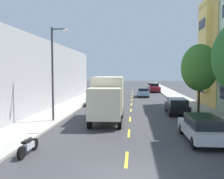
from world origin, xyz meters
TOP-DOWN VIEW (x-y plane):
  - ground_plane at (0.00, 30.00)m, footprint 160.00×160.00m
  - sidewalk_left at (-7.10, 28.00)m, footprint 3.20×120.00m
  - sidewalk_right at (7.10, 28.00)m, footprint 3.20×120.00m
  - lane_centerline_dashes at (0.00, 24.50)m, footprint 0.14×47.20m
  - apartment_block_opposite at (-13.70, 20.00)m, footprint 10.00×36.00m
  - street_tree_second at (6.40, 14.95)m, footprint 3.38×3.38m
  - street_lamp at (-5.96, 10.13)m, footprint 1.35×0.28m
  - delivery_box_truck at (-1.81, 11.14)m, footprint 2.55×7.29m
  - parked_wagon_black at (4.40, 14.99)m, footprint 1.93×4.74m
  - parked_wagon_forest at (-4.32, 21.46)m, footprint 1.96×4.75m
  - parked_sedan_red at (-4.39, 29.64)m, footprint 1.88×4.53m
  - parked_sedan_white at (4.43, 52.87)m, footprint 1.87×4.53m
  - parked_hatchback_champagne at (-4.34, 37.37)m, footprint 1.74×4.00m
  - parked_suv_navy at (-4.37, 50.86)m, footprint 1.97×4.81m
  - parked_pickup_burgundy at (4.43, 42.05)m, footprint 2.03×5.31m
  - parked_wagon_silver at (4.21, 5.34)m, footprint 1.88×4.72m
  - parked_sedan_orange at (-4.44, 43.61)m, footprint 1.93×4.55m
  - moving_sky_sedan at (1.80, 31.85)m, footprint 1.80×4.50m
  - parked_motorcycle at (-4.75, 2.28)m, footprint 0.62×2.05m

SIDE VIEW (x-z plane):
  - ground_plane at x=0.00m, z-range 0.00..0.00m
  - lane_centerline_dashes at x=0.00m, z-range 0.00..0.01m
  - sidewalk_left at x=-7.10m, z-range 0.00..0.14m
  - sidewalk_right at x=7.10m, z-range 0.00..0.14m
  - parked_motorcycle at x=-4.75m, z-range -0.04..0.86m
  - parked_sedan_red at x=-4.39m, z-range 0.03..1.46m
  - parked_sedan_white at x=4.43m, z-range 0.03..1.46m
  - parked_sedan_orange at x=-4.44m, z-range 0.03..1.46m
  - moving_sky_sedan at x=1.80m, z-range 0.03..1.46m
  - parked_hatchback_champagne at x=-4.34m, z-range 0.01..1.51m
  - parked_wagon_black at x=4.40m, z-range 0.05..1.55m
  - parked_wagon_forest at x=-4.32m, z-range 0.05..1.55m
  - parked_wagon_silver at x=4.21m, z-range 0.05..1.55m
  - parked_pickup_burgundy at x=4.43m, z-range -0.04..1.69m
  - parked_suv_navy at x=-4.37m, z-range 0.02..1.95m
  - delivery_box_truck at x=-1.81m, z-range 0.20..3.79m
  - apartment_block_opposite at x=-13.70m, z-range 0.00..7.35m
  - street_lamp at x=-5.96m, z-range 0.69..8.03m
  - street_tree_second at x=6.40m, z-range 1.18..7.64m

